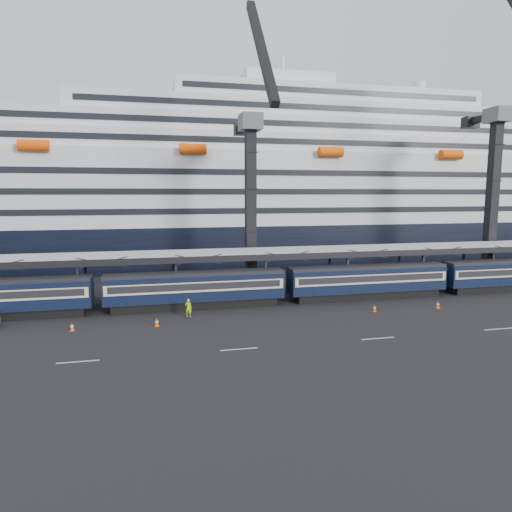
# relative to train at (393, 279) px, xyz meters

# --- Properties ---
(ground) EXTENTS (260.00, 260.00, 0.00)m
(ground) POSITION_rel_train_xyz_m (4.65, -10.00, -2.20)
(ground) COLOR black
(ground) RESTS_ON ground
(train) EXTENTS (133.05, 3.00, 4.05)m
(train) POSITION_rel_train_xyz_m (0.00, 0.00, 0.00)
(train) COLOR black
(train) RESTS_ON ground
(canopy) EXTENTS (130.00, 6.25, 5.53)m
(canopy) POSITION_rel_train_xyz_m (4.65, 4.00, 3.05)
(canopy) COLOR #9C9FA4
(canopy) RESTS_ON ground
(cruise_ship) EXTENTS (214.09, 28.84, 34.00)m
(cruise_ship) POSITION_rel_train_xyz_m (3.57, 35.99, 10.14)
(cruise_ship) COLOR black
(cruise_ship) RESTS_ON ground
(crane_dark_near) EXTENTS (4.50, 17.75, 35.08)m
(crane_dark_near) POSITION_rel_train_xyz_m (-15.35, 8.59, 9.73)
(crane_dark_near) COLOR #4A4C51
(crane_dark_near) RESTS_ON ground
(crane_dark_mid) EXTENTS (4.50, 18.24, 39.64)m
(crane_dark_mid) POSITION_rel_train_xyz_m (19.65, 7.59, 11.16)
(crane_dark_mid) COLOR #4A4C51
(crane_dark_mid) RESTS_ON ground
(worker) EXTENTS (0.78, 0.66, 1.82)m
(worker) POSITION_rel_train_xyz_m (-24.44, -3.41, -1.29)
(worker) COLOR #B5ED0C
(worker) RESTS_ON ground
(traffic_cone_a) EXTENTS (0.42, 0.42, 0.84)m
(traffic_cone_a) POSITION_rel_train_xyz_m (-27.59, -6.10, -1.79)
(traffic_cone_a) COLOR #F84F07
(traffic_cone_a) RESTS_ON ground
(traffic_cone_b) EXTENTS (0.39, 0.39, 0.79)m
(traffic_cone_b) POSITION_rel_train_xyz_m (-35.01, -5.82, -1.81)
(traffic_cone_b) COLOR #F84F07
(traffic_cone_b) RESTS_ON ground
(traffic_cone_c) EXTENTS (0.38, 0.38, 0.77)m
(traffic_cone_c) POSITION_rel_train_xyz_m (-5.38, -5.76, -1.82)
(traffic_cone_c) COLOR #F84F07
(traffic_cone_c) RESTS_ON ground
(traffic_cone_d) EXTENTS (0.42, 0.42, 0.85)m
(traffic_cone_d) POSITION_rel_train_xyz_m (1.87, -6.05, -1.78)
(traffic_cone_d) COLOR #F84F07
(traffic_cone_d) RESTS_ON ground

